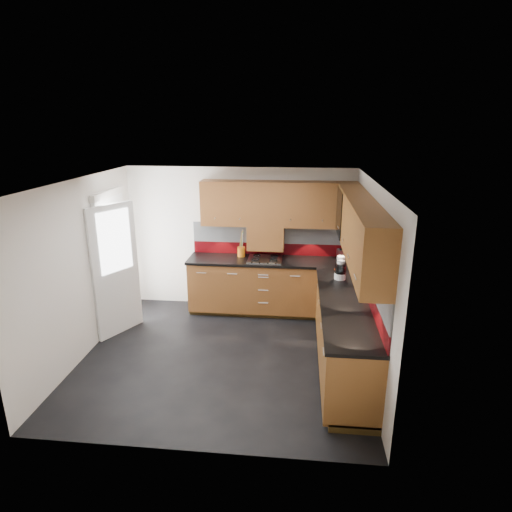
# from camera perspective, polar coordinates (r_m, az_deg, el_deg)

# --- Properties ---
(room) EXTENTS (4.00, 3.80, 2.64)m
(room) POSITION_cam_1_polar(r_m,az_deg,el_deg) (5.48, -4.75, 0.47)
(room) COLOR black
(base_cabinets) EXTENTS (2.70, 3.20, 0.95)m
(base_cabinets) POSITION_cam_1_polar(r_m,az_deg,el_deg) (6.44, 6.11, -7.02)
(base_cabinets) COLOR #5C3914
(base_cabinets) RESTS_ON room
(countertop) EXTENTS (2.72, 3.22, 0.04)m
(countertop) POSITION_cam_1_polar(r_m,az_deg,el_deg) (6.25, 6.13, -3.03)
(countertop) COLOR black
(countertop) RESTS_ON base_cabinets
(backsplash) EXTENTS (2.70, 3.20, 0.54)m
(backsplash) POSITION_cam_1_polar(r_m,az_deg,el_deg) (6.37, 8.21, 0.05)
(backsplash) COLOR maroon
(backsplash) RESTS_ON countertop
(upper_cabinets) EXTENTS (2.50, 3.20, 0.72)m
(upper_cabinets) POSITION_cam_1_polar(r_m,az_deg,el_deg) (6.07, 8.07, 5.33)
(upper_cabinets) COLOR #5C3914
(upper_cabinets) RESTS_ON room
(extractor_hood) EXTENTS (0.60, 0.33, 0.40)m
(extractor_hood) POSITION_cam_1_polar(r_m,az_deg,el_deg) (7.05, 1.32, 2.51)
(extractor_hood) COLOR #5C3914
(extractor_hood) RESTS_ON room
(glass_cabinet) EXTENTS (0.32, 0.80, 0.66)m
(glass_cabinet) POSITION_cam_1_polar(r_m,az_deg,el_deg) (6.38, 12.34, 5.93)
(glass_cabinet) COLOR black
(glass_cabinet) RESTS_ON room
(back_door) EXTENTS (0.42, 1.19, 2.04)m
(back_door) POSITION_cam_1_polar(r_m,az_deg,el_deg) (6.84, -18.32, -1.02)
(back_door) COLOR white
(back_door) RESTS_ON room
(gas_hob) EXTENTS (0.55, 0.49, 0.04)m
(gas_hob) POSITION_cam_1_polar(r_m,az_deg,el_deg) (6.98, 1.19, -0.42)
(gas_hob) COLOR silver
(gas_hob) RESTS_ON countertop
(utensil_pot) EXTENTS (0.13, 0.13, 0.46)m
(utensil_pot) POSITION_cam_1_polar(r_m,az_deg,el_deg) (7.15, -1.96, 0.74)
(utensil_pot) COLOR #C96912
(utensil_pot) RESTS_ON countertop
(toaster) EXTENTS (0.27, 0.19, 0.18)m
(toaster) POSITION_cam_1_polar(r_m,az_deg,el_deg) (7.12, 11.78, 0.17)
(toaster) COLOR silver
(toaster) RESTS_ON countertop
(food_processor) EXTENTS (0.16, 0.16, 0.27)m
(food_processor) POSITION_cam_1_polar(r_m,az_deg,el_deg) (6.22, 11.17, -1.95)
(food_processor) COLOR white
(food_processor) RESTS_ON countertop
(paper_towel) EXTENTS (0.15, 0.15, 0.25)m
(paper_towel) POSITION_cam_1_polar(r_m,az_deg,el_deg) (6.50, 11.23, -1.08)
(paper_towel) COLOR white
(paper_towel) RESTS_ON countertop
(orange_cloth) EXTENTS (0.17, 0.16, 0.01)m
(orange_cloth) POSITION_cam_1_polar(r_m,az_deg,el_deg) (6.62, 11.08, -1.82)
(orange_cloth) COLOR #DF4718
(orange_cloth) RESTS_ON countertop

